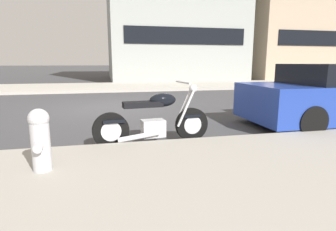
% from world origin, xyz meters
% --- Properties ---
extents(ground_plane, '(260.00, 260.00, 0.00)m').
position_xyz_m(ground_plane, '(0.00, 0.00, 0.00)').
color(ground_plane, '#3D3D3F').
extents(sidewalk_far_curb, '(120.00, 5.00, 0.14)m').
position_xyz_m(sidewalk_far_curb, '(12.00, 7.01, 0.07)').
color(sidewalk_far_curb, '#ADA89E').
rests_on(sidewalk_far_curb, ground).
extents(parking_stall_stripe, '(0.12, 2.20, 0.01)m').
position_xyz_m(parking_stall_stripe, '(0.00, -3.91, 0.00)').
color(parking_stall_stripe, silver).
rests_on(parking_stall_stripe, ground).
extents(parked_motorcycle, '(2.09, 0.62, 1.10)m').
position_xyz_m(parked_motorcycle, '(0.58, -4.36, 0.42)').
color(parked_motorcycle, black).
rests_on(parked_motorcycle, ground).
extents(fire_hydrant, '(0.24, 0.36, 0.76)m').
position_xyz_m(fire_hydrant, '(-1.02, -5.59, 0.54)').
color(fire_hydrant, '#B7B7BC').
rests_on(fire_hydrant, sidewalk_near_curb).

